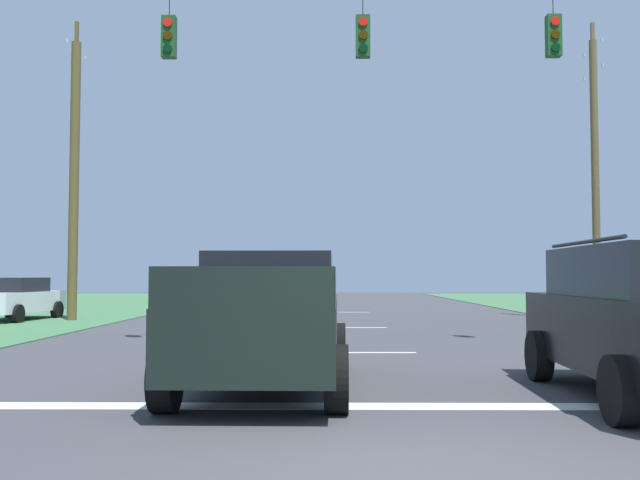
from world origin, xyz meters
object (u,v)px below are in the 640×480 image
(pickup_truck, at_px, (267,319))
(overhead_signal_span, at_px, (355,143))
(distant_car_crossing_white, at_px, (14,298))
(utility_pole_near_left, at_px, (74,176))
(utility_pole_mid_right, at_px, (595,170))

(pickup_truck, bearing_deg, overhead_signal_span, 74.79)
(distant_car_crossing_white, bearing_deg, utility_pole_near_left, -1.56)
(overhead_signal_span, xyz_separation_m, utility_pole_mid_right, (9.00, 9.50, 0.80))
(overhead_signal_span, relative_size, utility_pole_near_left, 1.68)
(utility_pole_mid_right, bearing_deg, utility_pole_near_left, -178.67)
(distant_car_crossing_white, distance_m, utility_pole_near_left, 4.79)
(pickup_truck, xyz_separation_m, utility_pole_near_left, (-8.09, 14.58, 4.14))
(overhead_signal_span, bearing_deg, pickup_truck, -105.21)
(utility_pole_near_left, bearing_deg, distant_car_crossing_white, 178.44)
(pickup_truck, relative_size, distant_car_crossing_white, 1.22)
(pickup_truck, relative_size, utility_pole_mid_right, 0.51)
(utility_pole_mid_right, bearing_deg, pickup_truck, -124.97)
(utility_pole_near_left, bearing_deg, utility_pole_mid_right, 1.33)
(pickup_truck, distance_m, utility_pole_near_left, 17.18)
(utility_pole_near_left, bearing_deg, overhead_signal_span, -43.40)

